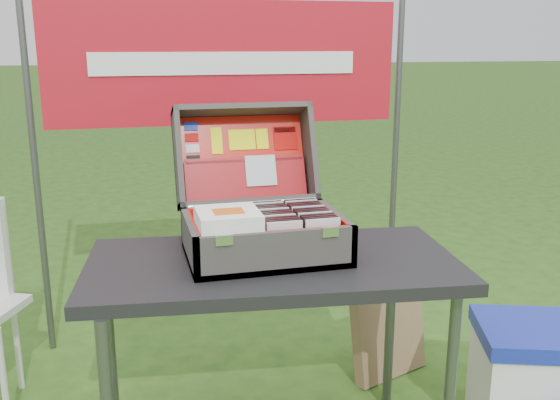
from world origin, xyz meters
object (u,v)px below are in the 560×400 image
object	(u,v)px
suitcase	(260,185)
cardboard_box	(388,333)
cooler	(542,379)
table	(273,364)

from	to	relation	value
suitcase	cardboard_box	size ratio (longest dim) A/B	1.35
cooler	suitcase	bearing A→B (deg)	-170.77
cooler	cardboard_box	distance (m)	0.63
table	cooler	size ratio (longest dim) A/B	2.47
suitcase	cooler	distance (m)	1.26
table	suitcase	distance (m)	0.59
suitcase	cooler	xyz separation A→B (m)	(1.00, -0.18, -0.74)
table	suitcase	xyz separation A→B (m)	(-0.02, 0.10, 0.58)
suitcase	cooler	size ratio (longest dim) A/B	1.09
table	suitcase	world-z (taller)	suitcase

